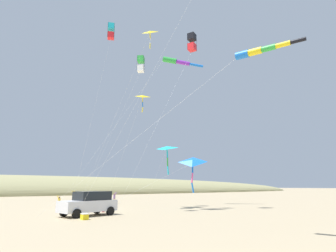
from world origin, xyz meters
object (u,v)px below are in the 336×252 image
object	(u,v)px
kite_delta_checkered_midright	(192,162)
kite_box_red_high_left	(192,42)
person_child_green_jacket	(59,201)
kite_windsock_yellow_midlevel	(177,62)
parked_car	(89,203)
kite_delta_small_distant	(142,97)
kite_delta_striped_overhead	(150,33)
person_child_grey_jacket	(103,204)
person_adult_flyer	(74,197)
person_bystander_far	(114,197)
kite_delta_purple_drifting	(167,148)
kite_box_rainbow_low_near	(141,64)
kite_windsock_long_streamer_left	(258,51)
kite_box_magenta_far_left	(111,32)
cooler_box	(85,216)

from	to	relation	value
kite_delta_checkered_midright	kite_box_red_high_left	size ratio (longest dim) A/B	0.64
person_child_green_jacket	kite_windsock_yellow_midlevel	world-z (taller)	kite_windsock_yellow_midlevel
parked_car	kite_delta_small_distant	size ratio (longest dim) A/B	0.42
kite_delta_striped_overhead	kite_windsock_yellow_midlevel	size ratio (longest dim) A/B	0.98
person_child_grey_jacket	kite_delta_striped_overhead	world-z (taller)	kite_delta_striped_overhead
person_adult_flyer	person_bystander_far	xyz separation A→B (m)	(-0.04, 5.16, -0.13)
kite_delta_purple_drifting	parked_car	bearing A→B (deg)	-74.44
person_adult_flyer	kite_delta_small_distant	distance (m)	15.57
kite_box_rainbow_low_near	kite_delta_small_distant	xyz separation A→B (m)	(4.71, -2.36, -5.86)
kite_delta_striped_overhead	kite_box_red_high_left	distance (m)	4.71
person_child_grey_jacket	kite_windsock_long_streamer_left	world-z (taller)	kite_windsock_long_streamer_left
person_bystander_far	kite_box_rainbow_low_near	xyz separation A→B (m)	(7.37, -0.65, 15.64)
person_bystander_far	kite_delta_purple_drifting	distance (m)	11.13
kite_delta_purple_drifting	kite_delta_small_distant	world-z (taller)	kite_delta_small_distant
kite_delta_striped_overhead	kite_box_magenta_far_left	xyz separation A→B (m)	(-2.13, -3.55, -0.04)
kite_windsock_yellow_midlevel	kite_delta_checkered_midright	size ratio (longest dim) A/B	1.62
parked_car	person_adult_flyer	size ratio (longest dim) A/B	2.69
person_child_green_jacket	person_bystander_far	bearing A→B (deg)	114.15
cooler_box	kite_delta_purple_drifting	xyz separation A→B (m)	(-4.82, 10.33, 6.07)
person_child_green_jacket	kite_delta_small_distant	xyz separation A→B (m)	(8.62, 4.71, 9.87)
person_bystander_far	kite_box_magenta_far_left	xyz separation A→B (m)	(8.80, -5.18, 17.62)
parked_car	cooler_box	size ratio (longest dim) A/B	7.37
parked_car	kite_box_magenta_far_left	bearing A→B (deg)	143.78
person_child_green_jacket	person_child_grey_jacket	xyz separation A→B (m)	(6.46, 2.20, -0.03)
kite_box_rainbow_low_near	kite_delta_purple_drifting	bearing A→B (deg)	46.53
person_child_grey_jacket	kite_box_magenta_far_left	world-z (taller)	kite_box_magenta_far_left
kite_delta_checkered_midright	person_bystander_far	bearing A→B (deg)	-169.06
person_child_grey_jacket	parked_car	bearing A→B (deg)	-43.47
kite_box_magenta_far_left	cooler_box	bearing A→B (deg)	-32.25
cooler_box	kite_delta_checkered_midright	xyz separation A→B (m)	(-1.55, 11.16, 4.36)
kite_delta_checkered_midright	kite_box_red_high_left	distance (m)	13.06
person_child_green_jacket	kite_delta_checkered_midright	size ratio (longest dim) A/B	0.11
kite_delta_purple_drifting	kite_delta_checkered_midright	xyz separation A→B (m)	(3.27, 0.83, -1.70)
parked_car	person_bystander_far	world-z (taller)	parked_car
person_child_grey_jacket	kite_delta_purple_drifting	bearing A→B (deg)	93.01
kite_windsock_yellow_midlevel	kite_box_red_high_left	distance (m)	6.74
person_child_green_jacket	kite_box_red_high_left	xyz separation A→B (m)	(9.71, 10.14, 16.92)
cooler_box	kite_windsock_yellow_midlevel	size ratio (longest dim) A/B	0.03
person_child_grey_jacket	person_bystander_far	size ratio (longest dim) A/B	0.85
person_bystander_far	kite_windsock_long_streamer_left	world-z (taller)	kite_windsock_long_streamer_left
person_child_green_jacket	person_child_grey_jacket	distance (m)	6.82
person_adult_flyer	kite_box_magenta_far_left	bearing A→B (deg)	-0.13
kite_windsock_long_streamer_left	kite_box_red_high_left	xyz separation A→B (m)	(-13.31, 7.33, 9.06)
parked_car	person_child_green_jacket	xyz separation A→B (m)	(-8.66, -0.11, -0.24)
kite_box_magenta_far_left	kite_windsock_long_streamer_left	size ratio (longest dim) A/B	1.13
parked_car	kite_windsock_long_streamer_left	world-z (taller)	kite_windsock_long_streamer_left
kite_box_magenta_far_left	kite_windsock_long_streamer_left	distance (m)	20.25
cooler_box	kite_delta_striped_overhead	bearing A→B (deg)	115.96
kite_box_rainbow_low_near	kite_delta_checkered_midright	world-z (taller)	kite_box_rainbow_low_near
kite_delta_striped_overhead	kite_box_rainbow_low_near	xyz separation A→B (m)	(-3.56, 0.98, -2.02)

